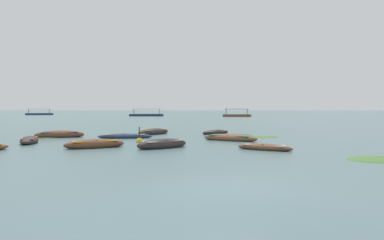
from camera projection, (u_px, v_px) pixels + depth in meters
ground_plane at (155, 110)px, 1501.92m from camera, size 6000.00×6000.00×0.00m
mountain_2 at (135, 66)px, 2150.32m from camera, size 2163.08×2163.08×513.87m
rowboat_0 at (154, 132)px, 31.95m from camera, size 3.25×3.73×0.64m
rowboat_1 at (60, 135)px, 28.38m from camera, size 3.80×2.05×0.69m
rowboat_2 at (95, 144)px, 20.72m from camera, size 3.54×2.37×0.62m
rowboat_3 at (264, 147)px, 19.60m from camera, size 2.91×2.62×0.41m
rowboat_4 at (230, 138)px, 25.49m from camera, size 3.85×3.40×0.57m
rowboat_5 at (29, 140)px, 23.67m from camera, size 1.62×3.70×0.55m
rowboat_6 at (125, 136)px, 27.62m from camera, size 4.03×1.00×0.45m
rowboat_7 at (216, 132)px, 32.57m from camera, size 3.13×2.84×0.46m
rowboat_9 at (162, 144)px, 20.62m from camera, size 3.31×2.75×0.66m
ferry_0 at (237, 115)px, 111.60m from camera, size 8.65×3.73×2.54m
ferry_1 at (39, 114)px, 148.66m from camera, size 11.02×7.45×2.54m
ferry_2 at (147, 115)px, 121.19m from camera, size 11.05×4.80×2.54m
mooring_buoy at (139, 141)px, 24.00m from camera, size 0.43×0.43×1.13m
weed_patch_0 at (257, 137)px, 29.09m from camera, size 4.04×3.53×0.14m
weed_patch_1 at (46, 138)px, 28.13m from camera, size 2.52×2.42×0.14m
weed_patch_2 at (237, 135)px, 30.99m from camera, size 3.39×3.66×0.14m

